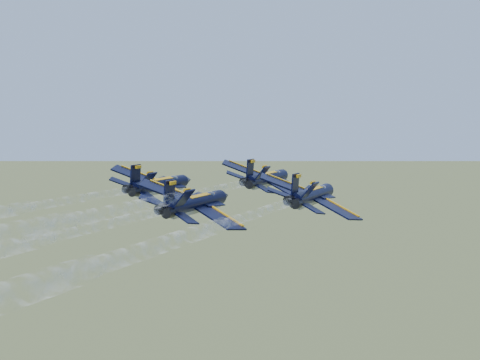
% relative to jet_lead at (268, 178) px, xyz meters
% --- Properties ---
extents(jet_lead, '(13.47, 18.60, 5.82)m').
position_rel_jet_lead_xyz_m(jet_lead, '(0.00, 0.00, 0.00)').
color(jet_lead, black).
extents(jet_left, '(13.47, 18.60, 5.82)m').
position_rel_jet_lead_xyz_m(jet_left, '(-12.99, -10.41, 0.00)').
color(jet_left, black).
extents(jet_right, '(13.47, 18.60, 5.82)m').
position_rel_jet_lead_xyz_m(jet_right, '(9.01, -14.11, 0.00)').
color(jet_right, black).
extents(jet_slot, '(13.47, 18.60, 5.82)m').
position_rel_jet_lead_xyz_m(jet_slot, '(-3.46, -23.53, 0.00)').
color(jet_slot, black).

